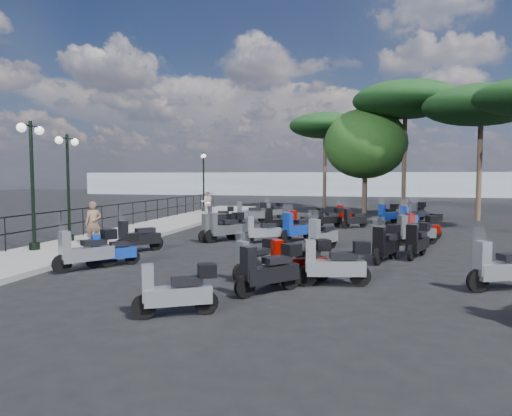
% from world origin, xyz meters
% --- Properties ---
extents(ground, '(120.00, 120.00, 0.00)m').
position_xyz_m(ground, '(0.00, 0.00, 0.00)').
color(ground, black).
rests_on(ground, ground).
extents(sidewalk, '(3.00, 30.00, 0.15)m').
position_xyz_m(sidewalk, '(-6.50, 3.00, 0.07)').
color(sidewalk, slate).
rests_on(sidewalk, ground).
extents(railing, '(0.04, 26.04, 1.10)m').
position_xyz_m(railing, '(-7.80, 2.80, 0.90)').
color(railing, black).
rests_on(railing, sidewalk).
extents(lamp_post_0, '(0.39, 1.21, 4.11)m').
position_xyz_m(lamp_post_0, '(-7.19, -4.18, 2.50)').
color(lamp_post_0, black).
rests_on(lamp_post_0, sidewalk).
extents(lamp_post_1, '(0.31, 1.14, 3.88)m').
position_xyz_m(lamp_post_1, '(-7.40, -2.06, 2.36)').
color(lamp_post_1, black).
rests_on(lamp_post_1, sidewalk).
extents(lamp_post_2, '(0.64, 1.09, 3.96)m').
position_xyz_m(lamp_post_2, '(-7.34, 12.44, 2.41)').
color(lamp_post_2, black).
rests_on(lamp_post_2, sidewalk).
extents(woman, '(0.65, 0.55, 1.50)m').
position_xyz_m(woman, '(-5.98, -2.73, 0.90)').
color(woman, brown).
rests_on(woman, sidewalk).
extents(pedestrian_far, '(0.90, 0.81, 1.51)m').
position_xyz_m(pedestrian_far, '(-6.29, 10.04, 0.90)').
color(pedestrian_far, beige).
rests_on(pedestrian_far, sidewalk).
extents(scooter_0, '(1.15, 1.17, 1.19)m').
position_xyz_m(scooter_0, '(-3.65, -5.38, 0.45)').
color(scooter_0, black).
rests_on(scooter_0, ground).
extents(scooter_1, '(1.16, 1.52, 1.40)m').
position_xyz_m(scooter_1, '(-4.09, -6.02, 0.53)').
color(scooter_1, black).
rests_on(scooter_1, ground).
extents(scooter_2, '(1.16, 1.42, 1.38)m').
position_xyz_m(scooter_2, '(-4.13, -3.08, 0.48)').
color(scooter_2, black).
rests_on(scooter_2, ground).
extents(scooter_3, '(1.20, 1.57, 1.45)m').
position_xyz_m(scooter_3, '(-2.05, -0.01, 0.54)').
color(scooter_3, black).
rests_on(scooter_3, ground).
extents(scooter_4, '(1.79, 0.86, 1.47)m').
position_xyz_m(scooter_4, '(-2.69, 6.80, 0.56)').
color(scooter_4, black).
rests_on(scooter_4, ground).
extents(scooter_5, '(1.48, 0.80, 1.25)m').
position_xyz_m(scooter_5, '(-4.08, 5.72, 0.47)').
color(scooter_5, black).
rests_on(scooter_5, ground).
extents(scooter_6, '(0.91, 1.40, 1.22)m').
position_xyz_m(scooter_6, '(0.54, -5.89, 0.46)').
color(scooter_6, black).
rests_on(scooter_6, ground).
extents(scooter_7, '(1.26, 1.38, 1.36)m').
position_xyz_m(scooter_7, '(1.17, -7.31, 0.51)').
color(scooter_7, black).
rests_on(scooter_7, ground).
extents(scooter_8, '(1.27, 1.43, 1.39)m').
position_xyz_m(scooter_8, '(-2.27, -0.07, 0.52)').
color(scooter_8, black).
rests_on(scooter_8, ground).
extents(scooter_9, '(1.68, 0.99, 1.45)m').
position_xyz_m(scooter_9, '(-0.37, 2.78, 0.50)').
color(scooter_9, black).
rests_on(scooter_9, ground).
extents(scooter_10, '(1.46, 1.12, 1.35)m').
position_xyz_m(scooter_10, '(0.68, 2.73, 0.51)').
color(scooter_10, black).
rests_on(scooter_10, ground).
extents(scooter_11, '(0.98, 1.34, 1.22)m').
position_xyz_m(scooter_11, '(-2.03, 9.79, 0.46)').
color(scooter_11, black).
rests_on(scooter_11, ground).
extents(scooter_12, '(1.41, 0.90, 1.23)m').
position_xyz_m(scooter_12, '(-0.14, -9.27, 0.46)').
color(scooter_12, black).
rests_on(scooter_12, ground).
extents(scooter_13, '(1.52, 0.99, 1.33)m').
position_xyz_m(scooter_13, '(1.64, -6.17, 0.50)').
color(scooter_13, black).
rests_on(scooter_13, ground).
extents(scooter_14, '(1.48, 0.88, 1.28)m').
position_xyz_m(scooter_14, '(-0.56, -0.14, 0.44)').
color(scooter_14, black).
rests_on(scooter_14, ground).
extents(scooter_15, '(1.09, 1.61, 1.45)m').
position_xyz_m(scooter_15, '(0.66, 0.55, 0.51)').
color(scooter_15, black).
rests_on(scooter_15, ground).
extents(scooter_16, '(1.31, 1.17, 1.27)m').
position_xyz_m(scooter_16, '(1.53, 5.47, 0.48)').
color(scooter_16, black).
rests_on(scooter_16, ground).
extents(scooter_17, '(0.83, 1.40, 1.21)m').
position_xyz_m(scooter_17, '(2.16, 8.44, 0.42)').
color(scooter_17, black).
rests_on(scooter_17, ground).
extents(scooter_18, '(1.70, 0.65, 1.37)m').
position_xyz_m(scooter_18, '(2.48, -6.36, 0.52)').
color(scooter_18, black).
rests_on(scooter_18, ground).
extents(scooter_19, '(1.67, 0.94, 1.43)m').
position_xyz_m(scooter_19, '(6.08, -5.95, 0.49)').
color(scooter_19, black).
rests_on(scooter_19, ground).
extents(scooter_20, '(1.65, 0.98, 1.41)m').
position_xyz_m(scooter_20, '(5.02, 0.64, 0.53)').
color(scooter_20, black).
rests_on(scooter_20, ground).
extents(scooter_21, '(0.94, 1.65, 1.41)m').
position_xyz_m(scooter_21, '(1.79, -1.40, 0.49)').
color(scooter_21, black).
rests_on(scooter_21, ground).
extents(scooter_22, '(1.21, 1.05, 1.20)m').
position_xyz_m(scooter_22, '(2.73, 5.68, 0.42)').
color(scooter_22, black).
rests_on(scooter_22, ground).
extents(scooter_23, '(1.14, 1.47, 1.36)m').
position_xyz_m(scooter_23, '(4.43, 8.12, 0.51)').
color(scooter_23, black).
rests_on(scooter_23, ground).
extents(scooter_25, '(0.89, 1.65, 1.38)m').
position_xyz_m(scooter_25, '(4.76, -2.08, 0.52)').
color(scooter_25, black).
rests_on(scooter_25, ground).
extents(scooter_27, '(1.58, 1.01, 1.38)m').
position_xyz_m(scooter_27, '(5.40, 1.92, 0.52)').
color(scooter_27, black).
rests_on(scooter_27, ground).
extents(scooter_28, '(1.04, 1.62, 1.44)m').
position_xyz_m(scooter_28, '(5.27, 5.81, 0.50)').
color(scooter_28, black).
rests_on(scooter_28, ground).
extents(scooter_29, '(0.98, 1.62, 1.39)m').
position_xyz_m(scooter_29, '(6.12, 9.75, 0.52)').
color(scooter_29, black).
rests_on(scooter_29, ground).
extents(scooter_31, '(0.89, 1.65, 1.38)m').
position_xyz_m(scooter_31, '(3.78, -2.99, 0.52)').
color(scooter_31, black).
rests_on(scooter_31, ground).
extents(broadleaf_tree, '(5.54, 5.54, 7.06)m').
position_xyz_m(broadleaf_tree, '(3.26, 14.93, 4.69)').
color(broadleaf_tree, '#38281E').
rests_on(broadleaf_tree, ground).
extents(pine_0, '(6.68, 6.68, 8.54)m').
position_xyz_m(pine_0, '(5.71, 14.12, 7.35)').
color(pine_0, '#38281E').
rests_on(pine_0, ground).
extents(pine_1, '(6.35, 6.35, 7.56)m').
position_xyz_m(pine_1, '(9.49, 11.09, 6.43)').
color(pine_1, '#38281E').
rests_on(pine_1, ground).
extents(pine_2, '(5.61, 5.61, 7.42)m').
position_xyz_m(pine_2, '(0.22, 19.34, 6.41)').
color(pine_2, '#38281E').
rests_on(pine_2, ground).
extents(distant_hills, '(70.00, 8.00, 3.00)m').
position_xyz_m(distant_hills, '(0.00, 45.00, 1.50)').
color(distant_hills, gray).
rests_on(distant_hills, ground).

